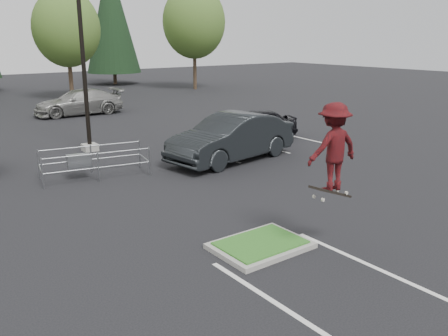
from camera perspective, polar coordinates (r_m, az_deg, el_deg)
ground at (r=11.43m, az=4.41°, el=-9.58°), size 120.00×120.00×0.00m
grass_median at (r=11.40m, az=4.42°, el=-9.22°), size 2.20×1.60×0.16m
stall_lines at (r=15.62m, az=-14.15°, el=-3.00°), size 22.62×17.60×0.01m
light_pole at (r=21.09m, az=-16.73°, el=14.15°), size 0.70×0.60×10.12m
decid_c at (r=39.73m, az=-18.43°, el=15.39°), size 5.12×5.12×8.38m
decid_d at (r=45.49m, az=-3.65°, el=16.87°), size 5.76×5.76×9.43m
conif_c at (r=51.70m, az=-13.41°, el=17.38°), size 5.50×5.50×12.50m
cart_corral at (r=17.31m, az=-16.67°, el=0.88°), size 3.85×1.99×1.04m
skateboarder at (r=10.78m, az=13.02°, el=2.40°), size 1.37×0.90×2.28m
car_r_charc at (r=19.03m, az=0.93°, el=3.68°), size 5.88×2.80×1.86m
car_r_black at (r=23.34m, az=3.62°, el=5.35°), size 4.55×3.26×1.44m
car_far_silver at (r=31.85m, az=-17.05°, el=7.58°), size 5.60×2.49×1.60m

